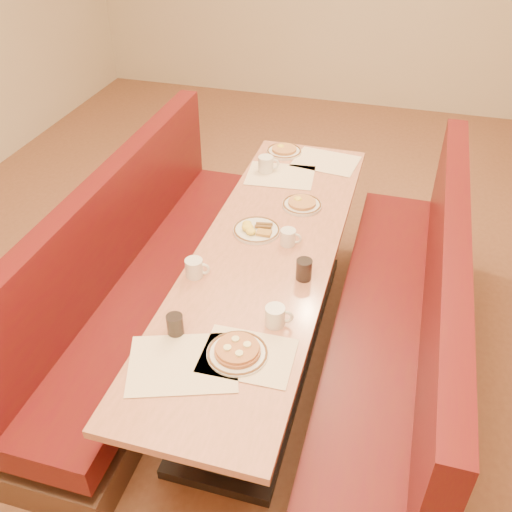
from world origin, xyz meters
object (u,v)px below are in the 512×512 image
(coffee_mug_a, at_px, (276,316))
(coffee_mug_b, at_px, (195,268))
(diner_table, at_px, (265,305))
(pancake_plate, at_px, (237,352))
(eggs_plate, at_px, (256,230))
(soda_tumbler_mid, at_px, (304,270))
(booth_left, at_px, (145,283))
(booth_right, at_px, (399,332))
(coffee_mug_d, at_px, (266,164))
(soda_tumbler_near, at_px, (175,325))
(coffee_mug_c, at_px, (289,237))

(coffee_mug_a, xyz_separation_m, coffee_mug_b, (-0.46, 0.22, -0.00))
(diner_table, bearing_deg, pancake_plate, -84.02)
(eggs_plate, xyz_separation_m, soda_tumbler_mid, (0.33, -0.32, 0.04))
(booth_left, relative_size, pancake_plate, 9.80)
(booth_right, distance_m, pancake_plate, 1.07)
(coffee_mug_d, distance_m, soda_tumbler_mid, 1.09)
(diner_table, distance_m, eggs_plate, 0.43)
(booth_left, relative_size, soda_tumbler_mid, 23.37)
(pancake_plate, distance_m, soda_tumbler_near, 0.30)
(coffee_mug_c, bearing_deg, eggs_plate, 162.62)
(booth_right, height_order, coffee_mug_a, booth_right)
(booth_left, xyz_separation_m, coffee_mug_c, (0.83, 0.08, 0.43))
(pancake_plate, height_order, coffee_mug_a, coffee_mug_a)
(diner_table, height_order, eggs_plate, eggs_plate)
(coffee_mug_a, distance_m, soda_tumbler_mid, 0.35)
(eggs_plate, xyz_separation_m, coffee_mug_b, (-0.18, -0.44, 0.03))
(booth_right, relative_size, soda_tumbler_mid, 23.37)
(coffee_mug_d, xyz_separation_m, soda_tumbler_mid, (0.45, -0.99, -0.00))
(booth_left, relative_size, eggs_plate, 9.83)
(pancake_plate, xyz_separation_m, soda_tumbler_mid, (0.16, 0.57, 0.03))
(booth_left, height_order, coffee_mug_a, booth_left)
(booth_right, bearing_deg, soda_tumbler_near, -143.88)
(coffee_mug_a, distance_m, coffee_mug_b, 0.51)
(coffee_mug_d, bearing_deg, pancake_plate, -97.25)
(eggs_plate, bearing_deg, coffee_mug_a, -67.18)
(coffee_mug_d, bearing_deg, coffee_mug_c, -84.62)
(booth_left, distance_m, coffee_mug_d, 1.06)
(diner_table, bearing_deg, soda_tumbler_mid, -36.53)
(soda_tumbler_near, bearing_deg, booth_left, 126.78)
(booth_right, height_order, soda_tumbler_near, booth_right)
(coffee_mug_b, height_order, soda_tumbler_near, soda_tumbler_near)
(diner_table, distance_m, coffee_mug_c, 0.44)
(coffee_mug_a, distance_m, coffee_mug_c, 0.61)
(coffee_mug_a, relative_size, coffee_mug_c, 1.09)
(diner_table, xyz_separation_m, eggs_plate, (-0.10, 0.14, 0.39))
(booth_right, relative_size, coffee_mug_a, 20.08)
(booth_right, distance_m, coffee_mug_c, 0.77)
(booth_right, xyz_separation_m, coffee_mug_b, (-1.01, -0.30, 0.44))
(pancake_plate, distance_m, coffee_mug_a, 0.25)
(eggs_plate, distance_m, soda_tumbler_near, 0.85)
(soda_tumbler_near, height_order, soda_tumbler_mid, soda_tumbler_mid)
(eggs_plate, relative_size, coffee_mug_d, 1.90)
(booth_right, distance_m, soda_tumbler_mid, 0.69)
(coffee_mug_c, xyz_separation_m, soda_tumbler_mid, (0.14, -0.26, 0.01))
(booth_left, height_order, coffee_mug_c, booth_left)
(eggs_plate, bearing_deg, pancake_plate, -78.88)
(coffee_mug_b, distance_m, coffee_mug_c, 0.53)
(coffee_mug_d, xyz_separation_m, soda_tumbler_near, (0.00, -1.51, -0.00))
(coffee_mug_d, bearing_deg, booth_left, -140.28)
(eggs_plate, height_order, coffee_mug_a, coffee_mug_a)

